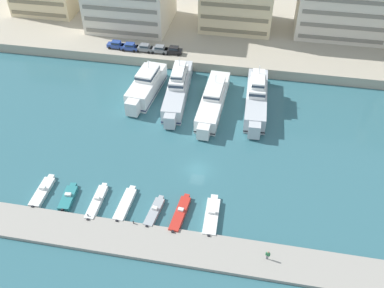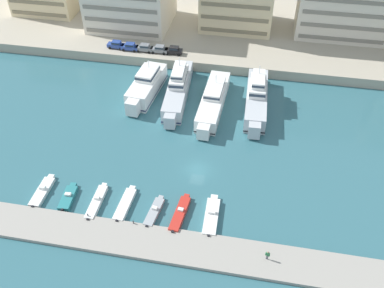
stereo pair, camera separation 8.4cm
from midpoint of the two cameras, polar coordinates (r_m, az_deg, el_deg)
name	(u,v)px [view 2 (the right image)]	position (r m, az deg, el deg)	size (l,w,h in m)	color
ground_plane	(197,170)	(75.44, 0.77, -3.43)	(400.00, 400.00, 0.00)	#336670
quay_promenade	(238,6)	(130.49, 6.11, 17.81)	(180.00, 70.00, 2.32)	#ADA38E
pier_dock	(178,247)	(64.68, -1.87, -13.57)	(120.00, 6.04, 0.61)	#9E998E
yacht_white_far_left	(146,86)	(92.59, -6.09, 7.75)	(5.88, 17.31, 6.96)	white
yacht_silver_left	(178,88)	(91.18, -1.86, 7.48)	(5.19, 22.29, 7.93)	silver
yacht_white_mid_left	(213,100)	(88.30, 2.85, 5.82)	(4.87, 21.39, 6.22)	white
yacht_silver_center_left	(257,97)	(89.21, 8.64, 6.20)	(4.83, 21.27, 8.25)	silver
motorboat_white_far_left	(43,191)	(75.57, -19.27, -5.98)	(1.87, 7.46, 1.27)	white
motorboat_teal_left	(68,197)	(73.36, -16.15, -6.84)	(2.23, 6.09, 1.13)	teal
motorboat_white_mid_left	(97,202)	(71.52, -12.56, -7.55)	(1.54, 8.00, 1.21)	white
motorboat_white_center_left	(125,204)	(70.39, -8.87, -7.94)	(2.07, 7.75, 0.82)	white
motorboat_grey_center	(154,212)	(68.80, -5.02, -8.99)	(2.17, 6.71, 1.20)	#9EA3A8
motorboat_red_center_right	(180,214)	(68.21, -1.57, -9.28)	(2.25, 7.97, 1.29)	red
motorboat_white_mid_right	(211,216)	(68.04, 2.65, -9.57)	(2.31, 8.39, 1.21)	white
car_blue_far_left	(116,44)	(106.58, -10.06, 12.95)	(4.14, 2.00, 1.80)	#28428E
car_blue_left	(130,46)	(105.20, -8.26, 12.75)	(4.12, 1.96, 1.80)	#28428E
car_grey_mid_left	(144,48)	(104.30, -6.34, 12.67)	(4.14, 1.99, 1.80)	slate
car_grey_center_left	(159,49)	(103.38, -4.34, 12.52)	(4.13, 1.98, 1.80)	slate
car_black_center	(174,50)	(102.77, -2.42, 12.42)	(4.14, 2.00, 1.80)	black
pedestrian_near_edge	(268,255)	(63.21, 10.08, -14.34)	(0.67, 0.32, 1.75)	#4C515B
bollard_west	(88,215)	(69.34, -13.69, -9.20)	(0.20, 0.20, 0.61)	#2D2D33
bollard_west_mid	(133,222)	(67.18, -7.80, -10.27)	(0.20, 0.20, 0.61)	#2D2D33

